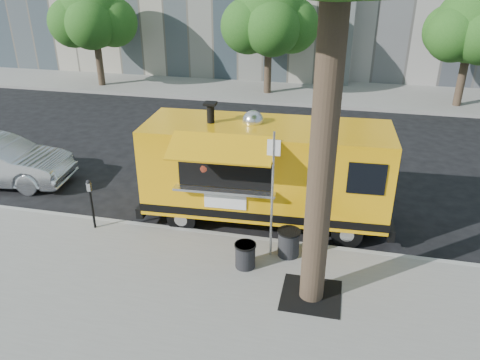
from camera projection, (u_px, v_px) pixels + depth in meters
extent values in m
plane|color=black|center=(223.00, 220.00, 12.55)|extent=(120.00, 120.00, 0.00)
cube|color=gray|center=(170.00, 318.00, 9.00)|extent=(60.00, 6.00, 0.15)
cube|color=#999993|center=(213.00, 235.00, 11.70)|extent=(60.00, 0.14, 0.16)
cube|color=gray|center=(289.00, 91.00, 24.41)|extent=(60.00, 5.00, 0.15)
cylinder|color=#33261C|center=(323.00, 146.00, 8.10)|extent=(0.48, 0.48, 6.50)
cube|color=black|center=(311.00, 295.00, 9.50)|extent=(1.20, 1.20, 0.02)
cylinder|color=#33261C|center=(99.00, 60.00, 24.77)|extent=(0.36, 0.36, 2.60)
sphere|color=#194B14|center=(93.00, 14.00, 23.77)|extent=(3.42, 3.42, 3.42)
cylinder|color=#33261C|center=(268.00, 67.00, 23.31)|extent=(0.36, 0.36, 2.60)
sphere|color=#194B14|center=(269.00, 16.00, 22.28)|extent=(3.60, 3.60, 3.60)
cylinder|color=#33261C|center=(462.00, 77.00, 21.24)|extent=(0.36, 0.36, 2.60)
sphere|color=#194B14|center=(473.00, 25.00, 20.25)|extent=(3.24, 3.24, 3.24)
cylinder|color=silver|center=(272.00, 197.00, 10.17)|extent=(0.06, 0.06, 3.00)
cube|color=white|center=(274.00, 148.00, 9.67)|extent=(0.28, 0.02, 0.35)
cylinder|color=black|center=(93.00, 209.00, 11.68)|extent=(0.06, 0.06, 1.05)
cube|color=silver|center=(89.00, 187.00, 11.41)|extent=(0.10, 0.08, 0.22)
sphere|color=black|center=(88.00, 182.00, 11.35)|extent=(0.11, 0.11, 0.11)
cube|color=#FFB00D|center=(266.00, 167.00, 11.83)|extent=(6.16, 2.34, 2.20)
cube|color=black|center=(265.00, 198.00, 12.22)|extent=(6.18, 2.36, 0.21)
cube|color=black|center=(387.00, 217.00, 11.83)|extent=(0.27, 1.96, 0.28)
cube|color=black|center=(152.00, 197.00, 12.82)|extent=(0.27, 1.96, 0.28)
cube|color=black|center=(393.00, 163.00, 11.20)|extent=(0.13, 1.64, 0.89)
cylinder|color=black|center=(347.00, 233.00, 11.25)|extent=(0.76, 0.30, 0.75)
cylinder|color=black|center=(345.00, 200.00, 12.77)|extent=(0.76, 0.30, 0.75)
cylinder|color=black|center=(182.00, 218.00, 11.90)|extent=(0.76, 0.30, 0.75)
cylinder|color=black|center=(199.00, 188.00, 13.43)|extent=(0.76, 0.30, 0.75)
cube|color=black|center=(225.00, 167.00, 10.96)|extent=(2.25, 0.29, 0.98)
cube|color=silver|center=(224.00, 190.00, 11.04)|extent=(2.46, 0.47, 0.06)
cube|color=#FFB00D|center=(220.00, 148.00, 10.23)|extent=(2.38, 1.00, 0.40)
cube|color=white|center=(225.00, 200.00, 11.24)|extent=(1.03, 0.09, 0.47)
cylinder|color=black|center=(211.00, 114.00, 11.49)|extent=(0.19, 0.19, 0.51)
sphere|color=silver|center=(253.00, 121.00, 11.57)|extent=(0.52, 0.52, 0.52)
sphere|color=maroon|center=(207.00, 163.00, 11.32)|extent=(0.78, 0.78, 0.78)
cylinder|color=#FF590C|center=(205.00, 172.00, 11.17)|extent=(0.32, 0.13, 0.32)
cylinder|color=black|center=(245.00, 255.00, 10.28)|extent=(0.44, 0.44, 0.58)
cylinder|color=black|center=(245.00, 245.00, 10.16)|extent=(0.48, 0.48, 0.04)
cylinder|color=black|center=(289.00, 243.00, 10.67)|extent=(0.49, 0.49, 0.64)
cylinder|color=black|center=(289.00, 232.00, 10.54)|extent=(0.53, 0.53, 0.04)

